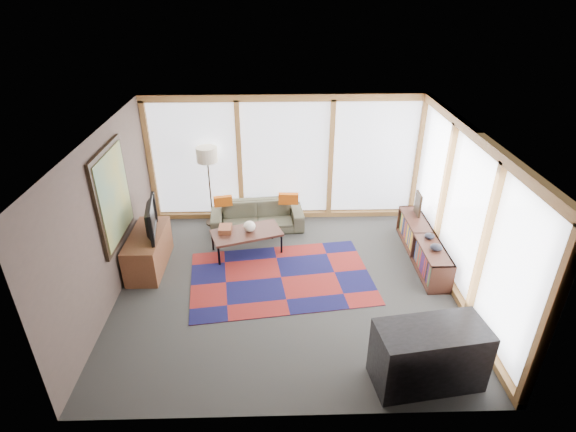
{
  "coord_description": "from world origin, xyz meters",
  "views": [
    {
      "loc": [
        -0.18,
        -6.02,
        4.56
      ],
      "look_at": [
        0.0,
        0.4,
        1.1
      ],
      "focal_mm": 28.0,
      "sensor_mm": 36.0,
      "label": 1
    }
  ],
  "objects_px": {
    "television": "(147,219)",
    "sofa": "(257,216)",
    "floor_lamp": "(210,187)",
    "bar_counter": "(429,355)",
    "bookshelf": "(422,246)",
    "tv_console": "(148,251)",
    "coffee_table": "(247,242)"
  },
  "relations": [
    {
      "from": "television",
      "to": "sofa",
      "type": "bearing_deg",
      "value": -64.32
    },
    {
      "from": "floor_lamp",
      "to": "bar_counter",
      "type": "relative_size",
      "value": 1.24
    },
    {
      "from": "bookshelf",
      "to": "tv_console",
      "type": "bearing_deg",
      "value": -178.56
    },
    {
      "from": "sofa",
      "to": "floor_lamp",
      "type": "bearing_deg",
      "value": 161.07
    },
    {
      "from": "coffee_table",
      "to": "tv_console",
      "type": "relative_size",
      "value": 0.95
    },
    {
      "from": "tv_console",
      "to": "bar_counter",
      "type": "xyz_separation_m",
      "value": [
        4.1,
        -2.65,
        0.1
      ]
    },
    {
      "from": "coffee_table",
      "to": "television",
      "type": "relative_size",
      "value": 1.28
    },
    {
      "from": "bar_counter",
      "to": "bookshelf",
      "type": "bearing_deg",
      "value": 66.46
    },
    {
      "from": "coffee_table",
      "to": "tv_console",
      "type": "distance_m",
      "value": 1.75
    },
    {
      "from": "bookshelf",
      "to": "television",
      "type": "height_order",
      "value": "television"
    },
    {
      "from": "tv_console",
      "to": "bar_counter",
      "type": "distance_m",
      "value": 4.88
    },
    {
      "from": "coffee_table",
      "to": "bar_counter",
      "type": "height_order",
      "value": "bar_counter"
    },
    {
      "from": "floor_lamp",
      "to": "bar_counter",
      "type": "xyz_separation_m",
      "value": [
        3.19,
        -4.2,
        -0.4
      ]
    },
    {
      "from": "sofa",
      "to": "coffee_table",
      "type": "xyz_separation_m",
      "value": [
        -0.16,
        -0.87,
        -0.06
      ]
    },
    {
      "from": "bar_counter",
      "to": "tv_console",
      "type": "bearing_deg",
      "value": 138.92
    },
    {
      "from": "coffee_table",
      "to": "bar_counter",
      "type": "relative_size",
      "value": 0.93
    },
    {
      "from": "television",
      "to": "bar_counter",
      "type": "relative_size",
      "value": 0.73
    },
    {
      "from": "floor_lamp",
      "to": "bar_counter",
      "type": "height_order",
      "value": "floor_lamp"
    },
    {
      "from": "floor_lamp",
      "to": "coffee_table",
      "type": "distance_m",
      "value": 1.48
    },
    {
      "from": "sofa",
      "to": "coffee_table",
      "type": "height_order",
      "value": "sofa"
    },
    {
      "from": "coffee_table",
      "to": "bookshelf",
      "type": "xyz_separation_m",
      "value": [
        3.17,
        -0.32,
        0.06
      ]
    },
    {
      "from": "floor_lamp",
      "to": "television",
      "type": "bearing_deg",
      "value": -119.63
    },
    {
      "from": "coffee_table",
      "to": "television",
      "type": "distance_m",
      "value": 1.83
    },
    {
      "from": "tv_console",
      "to": "bookshelf",
      "type": "bearing_deg",
      "value": 1.44
    },
    {
      "from": "coffee_table",
      "to": "television",
      "type": "xyz_separation_m",
      "value": [
        -1.63,
        -0.41,
        0.73
      ]
    },
    {
      "from": "floor_lamp",
      "to": "bookshelf",
      "type": "xyz_separation_m",
      "value": [
        3.94,
        -1.43,
        -0.56
      ]
    },
    {
      "from": "sofa",
      "to": "coffee_table",
      "type": "bearing_deg",
      "value": -105.63
    },
    {
      "from": "floor_lamp",
      "to": "television",
      "type": "distance_m",
      "value": 1.74
    },
    {
      "from": "tv_console",
      "to": "bar_counter",
      "type": "bearing_deg",
      "value": -32.86
    },
    {
      "from": "tv_console",
      "to": "television",
      "type": "bearing_deg",
      "value": 34.01
    },
    {
      "from": "floor_lamp",
      "to": "sofa",
      "type": "bearing_deg",
      "value": -13.8
    },
    {
      "from": "coffee_table",
      "to": "television",
      "type": "bearing_deg",
      "value": -165.86
    }
  ]
}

